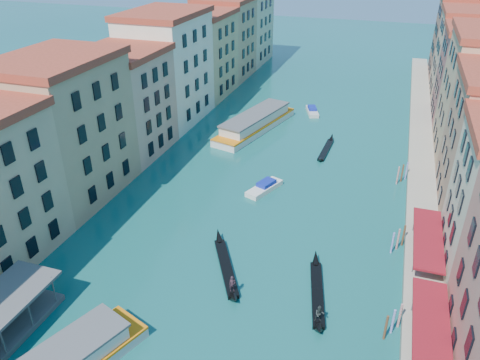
# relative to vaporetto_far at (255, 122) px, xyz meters

# --- Properties ---
(left_bank_palazzos) EXTENTS (12.80, 128.40, 21.00)m
(left_bank_palazzos) POSITION_rel_vaporetto_far_xyz_m (-17.94, -6.16, 8.21)
(left_bank_palazzos) COLOR beige
(left_bank_palazzos) RESTS_ON ground
(quay) EXTENTS (4.00, 140.00, 1.00)m
(quay) POSITION_rel_vaporetto_far_xyz_m (30.06, -5.84, -1.00)
(quay) COLOR #A99D88
(quay) RESTS_ON ground
(restaurant_awnings) EXTENTS (3.20, 44.55, 3.12)m
(restaurant_awnings) POSITION_rel_vaporetto_far_xyz_m (30.24, -47.84, 1.49)
(restaurant_awnings) COLOR maroon
(restaurant_awnings) RESTS_ON ground
(mooring_poles_right) EXTENTS (1.44, 54.24, 3.20)m
(mooring_poles_right) POSITION_rel_vaporetto_far_xyz_m (27.16, -42.04, -0.20)
(mooring_poles_right) COLOR #4F2D1B
(mooring_poles_right) RESTS_ON ground
(vaporetto_far) EXTENTS (10.51, 22.91, 3.32)m
(vaporetto_far) POSITION_rel_vaporetto_far_xyz_m (0.00, 0.00, 0.00)
(vaporetto_far) COLOR silver
(vaporetto_far) RESTS_ON ground
(gondola_fore) EXTENTS (7.37, 12.09, 2.65)m
(gondola_fore) POSITION_rel_vaporetto_far_xyz_m (8.90, -40.94, -1.05)
(gondola_fore) COLOR black
(gondola_fore) RESTS_ON ground
(gondola_right) EXTENTS (3.70, 12.85, 2.58)m
(gondola_right) POSITION_rel_vaporetto_far_xyz_m (19.55, -42.18, -1.00)
(gondola_right) COLOR black
(gondola_right) RESTS_ON ground
(gondola_far) EXTENTS (1.46, 11.65, 1.65)m
(gondola_far) POSITION_rel_vaporetto_far_xyz_m (14.45, -5.17, -1.16)
(gondola_far) COLOR black
(gondola_far) RESTS_ON ground
(motorboat_mid) EXTENTS (4.36, 6.87, 1.36)m
(motorboat_mid) POSITION_rel_vaporetto_far_xyz_m (8.11, -22.03, -0.97)
(motorboat_mid) COLOR silver
(motorboat_mid) RESTS_ON ground
(motorboat_far) EXTENTS (3.85, 6.48, 1.28)m
(motorboat_far) POSITION_rel_vaporetto_far_xyz_m (8.60, 12.63, -1.00)
(motorboat_far) COLOR beige
(motorboat_far) RESTS_ON ground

